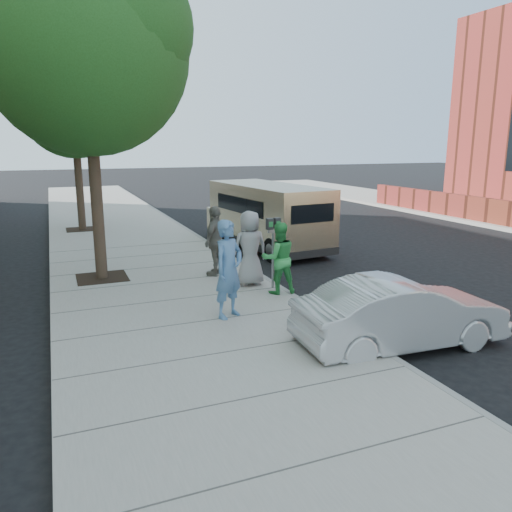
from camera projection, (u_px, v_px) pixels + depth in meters
name	position (u px, v px, depth m)	size (l,w,h in m)	color
ground	(221.00, 300.00, 11.01)	(120.00, 120.00, 0.00)	black
sidewalk	(177.00, 302.00, 10.63)	(5.00, 60.00, 0.15)	gray
curb_face	(281.00, 290.00, 11.52)	(0.12, 60.00, 0.16)	gray
tree_near	(88.00, 44.00, 11.12)	(4.62, 4.60, 7.53)	black
tree_far	(74.00, 101.00, 18.12)	(3.92, 3.80, 6.49)	black
parking_meter	(273.00, 238.00, 11.20)	(0.34, 0.16, 1.61)	gray
van	(266.00, 215.00, 16.29)	(2.41, 5.77, 2.08)	tan
sedan	(401.00, 313.00, 8.38)	(1.27, 3.63, 1.20)	#B2B5BA
person_officer	(229.00, 269.00, 9.35)	(0.68, 0.45, 1.87)	#4E79A7
person_green_shirt	(279.00, 258.00, 10.89)	(0.77, 0.60, 1.58)	green
person_gray_shirt	(250.00, 248.00, 11.51)	(0.85, 0.55, 1.74)	gray
person_striped_polo	(216.00, 241.00, 12.38)	(1.02, 0.43, 1.74)	slate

